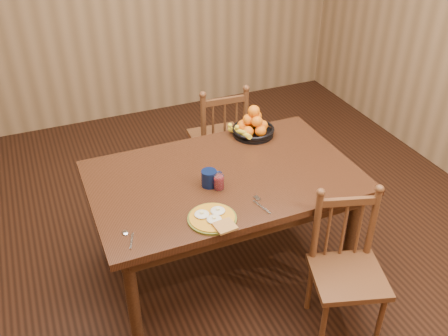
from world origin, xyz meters
name	(u,v)px	position (x,y,z in m)	size (l,w,h in m)	color
room	(224,82)	(0.00, 0.00, 1.35)	(4.52, 5.02, 2.72)	black
dining_table	(224,186)	(0.00, 0.00, 0.67)	(1.60, 1.00, 0.75)	black
chair_far	(219,138)	(0.34, 0.92, 0.44)	(0.43, 0.42, 0.91)	#482C15
chair_near	(347,269)	(0.46, -0.69, 0.42)	(0.49, 0.48, 0.87)	#482C15
breakfast_plate	(213,218)	(-0.22, -0.37, 0.76)	(0.26, 0.29, 0.04)	#59601E
fork	(260,204)	(0.07, -0.35, 0.75)	(0.05, 0.18, 0.00)	silver
spoon	(127,235)	(-0.67, -0.32, 0.75)	(0.06, 0.16, 0.01)	silver
coffee_mug	(210,178)	(-0.12, -0.07, 0.80)	(0.13, 0.09, 0.10)	black
juice_glass	(219,182)	(-0.08, -0.12, 0.79)	(0.06, 0.06, 0.09)	silver
fruit_bowl	(253,126)	(0.37, 0.38, 0.81)	(0.32, 0.29, 0.22)	black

